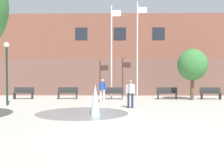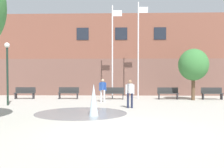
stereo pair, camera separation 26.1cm
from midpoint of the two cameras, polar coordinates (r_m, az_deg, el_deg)
name	(u,v)px [view 1 (the left image)]	position (r m, az deg, el deg)	size (l,w,h in m)	color
ground_plane	(126,130)	(8.99, 2.24, -9.98)	(100.00, 100.00, 0.00)	#B2ADA3
library_building	(119,57)	(26.92, 1.35, 5.93)	(36.00, 6.05, 7.47)	brown
splash_fountain	(92,104)	(12.39, -5.06, -4.32)	(4.50, 4.50, 1.47)	gray
park_bench_far_left	(24,93)	(21.62, -19.01, -1.83)	(1.60, 0.44, 0.91)	#28282D
park_bench_left_of_flagpoles	(68,93)	(20.79, -9.98, -1.90)	(1.60, 0.44, 0.91)	#28282D
park_bench_under_right_flagpole	(113,93)	(20.22, -0.13, -1.97)	(1.60, 0.44, 0.91)	#28282D
park_bench_near_trashcan	(167,93)	(20.63, 11.54, -1.94)	(1.60, 0.44, 0.91)	#28282D
park_bench_far_right	(211,93)	(21.49, 20.34, -1.86)	(1.60, 0.44, 0.91)	#28282D
adult_near_bench	(102,89)	(18.13, -2.53, -0.99)	(0.50, 0.39, 1.59)	silver
teen_by_trashcan	(130,92)	(14.79, 3.52, -1.65)	(0.50, 0.39, 1.59)	#1E233D
flagpole_left	(112,49)	(20.94, -0.38, 7.61)	(0.80, 0.10, 7.37)	silver
flagpole_right	(138,47)	(21.01, 5.26, 7.93)	(0.80, 0.10, 7.63)	silver
lamp_post_left_lane	(7,64)	(17.28, -22.34, 4.00)	(0.32, 0.32, 3.85)	#192D23
street_tree_near_building	(192,65)	(20.40, 16.75, 3.99)	(2.22, 2.22, 3.81)	brown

